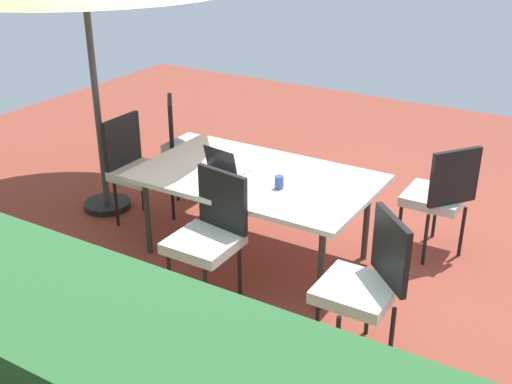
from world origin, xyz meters
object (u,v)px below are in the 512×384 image
object	(u,v)px
dining_table	(256,181)
chair_north	(209,232)
chair_northwest	(366,281)
laptop	(226,166)
chair_east	(137,165)
cup	(279,182)
chair_southwest	(440,194)
chair_southeast	(187,141)

from	to	relation	value
dining_table	chair_north	bearing A→B (deg)	93.05
chair_north	chair_northwest	world-z (taller)	same
laptop	chair_north	bearing A→B (deg)	122.76
chair_east	chair_north	size ratio (longest dim) A/B	1.00
cup	chair_southwest	bearing A→B (deg)	-136.45
laptop	chair_southwest	bearing A→B (deg)	-141.03
chair_east	chair_southeast	size ratio (longest dim) A/B	1.00
chair_east	cup	world-z (taller)	chair_east
chair_east	laptop	distance (m)	1.02
chair_east	chair_northwest	size ratio (longest dim) A/B	1.00
chair_southeast	chair_southwest	xyz separation A→B (m)	(-2.49, -0.05, 0.00)
chair_southeast	chair_north	bearing A→B (deg)	-176.98
dining_table	chair_southeast	xyz separation A→B (m)	(1.24, -0.74, -0.13)
chair_east	chair_north	xyz separation A→B (m)	(-1.28, 0.70, 0.00)
laptop	dining_table	bearing A→B (deg)	-158.56
chair_east	chair_northwest	distance (m)	2.58
cup	laptop	bearing A→B (deg)	-8.40
dining_table	cup	world-z (taller)	cup
chair_southeast	chair_north	size ratio (longest dim) A/B	1.00
chair_southeast	cup	size ratio (longest dim) A/B	9.55
chair_southwest	chair_northwest	bearing A→B (deg)	36.33
chair_north	chair_east	bearing A→B (deg)	159.60
dining_table	chair_north	size ratio (longest dim) A/B	1.92
chair_southeast	dining_table	bearing A→B (deg)	-159.23
dining_table	chair_southwest	distance (m)	1.49
chair_north	chair_northwest	xyz separation A→B (m)	(-1.20, 0.02, 0.00)
chair_east	chair_southwest	distance (m)	2.62
chair_southwest	cup	bearing A→B (deg)	-9.57
chair_southwest	chair_northwest	size ratio (longest dim) A/B	1.00
chair_east	chair_southwest	xyz separation A→B (m)	(-2.49, -0.80, 0.00)
chair_north	laptop	distance (m)	0.75
chair_north	laptop	world-z (taller)	chair_north
chair_southeast	laptop	world-z (taller)	chair_southeast
chair_southeast	cup	distance (m)	1.77
laptop	cup	world-z (taller)	laptop
chair_southwest	chair_north	xyz separation A→B (m)	(1.22, 1.50, 0.00)
chair_east	chair_northwest	xyz separation A→B (m)	(-2.48, 0.72, 0.00)
chair_east	chair_southeast	bearing A→B (deg)	0.08
chair_northwest	laptop	distance (m)	1.65
chair_southwest	chair_north	world-z (taller)	same
laptop	chair_east	bearing A→B (deg)	6.93
chair_north	dining_table	bearing A→B (deg)	101.41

